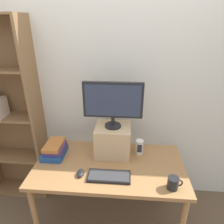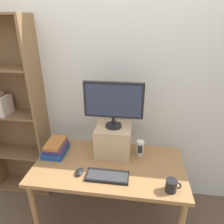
% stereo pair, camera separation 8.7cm
% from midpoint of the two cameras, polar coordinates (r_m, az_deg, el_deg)
% --- Properties ---
extents(ground_plane, '(12.00, 12.00, 0.00)m').
position_cam_midpoint_polar(ground_plane, '(2.44, -1.81, -28.20)').
color(ground_plane, brown).
extents(back_wall, '(7.00, 0.08, 2.60)m').
position_cam_midpoint_polar(back_wall, '(2.10, -0.70, 6.75)').
color(back_wall, silver).
rests_on(back_wall, ground_plane).
extents(desk, '(1.37, 0.71, 0.74)m').
position_cam_midpoint_polar(desk, '(1.96, -2.07, -16.42)').
color(desk, '#9E7042').
rests_on(desk, ground_plane).
extents(bookshelf_unit, '(0.71, 0.28, 2.01)m').
position_cam_midpoint_polar(bookshelf_unit, '(2.46, -28.97, -0.70)').
color(bookshelf_unit, olive).
rests_on(bookshelf_unit, ground_plane).
extents(riser_box, '(0.33, 0.30, 0.30)m').
position_cam_midpoint_polar(riser_box, '(1.96, -1.04, -8.05)').
color(riser_box, tan).
rests_on(riser_box, desk).
extents(computer_monitor, '(0.54, 0.15, 0.43)m').
position_cam_midpoint_polar(computer_monitor, '(1.77, -1.14, 2.86)').
color(computer_monitor, black).
rests_on(computer_monitor, riser_box).
extents(keyboard, '(0.36, 0.15, 0.02)m').
position_cam_midpoint_polar(keyboard, '(1.77, -2.32, -17.88)').
color(keyboard, black).
rests_on(keyboard, desk).
extents(computer_mouse, '(0.06, 0.10, 0.04)m').
position_cam_midpoint_polar(computer_mouse, '(1.81, -10.42, -16.79)').
color(computer_mouse, black).
rests_on(computer_mouse, desk).
extents(book_stack, '(0.20, 0.26, 0.14)m').
position_cam_midpoint_polar(book_stack, '(2.07, -17.27, -10.24)').
color(book_stack, navy).
rests_on(book_stack, desk).
extents(coffee_mug, '(0.12, 0.09, 0.10)m').
position_cam_midpoint_polar(coffee_mug, '(1.71, 15.64, -19.00)').
color(coffee_mug, black).
rests_on(coffee_mug, desk).
extents(desk_speaker, '(0.07, 0.08, 0.15)m').
position_cam_midpoint_polar(desk_speaker, '(2.01, 6.56, -9.91)').
color(desk_speaker, silver).
rests_on(desk_speaker, desk).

